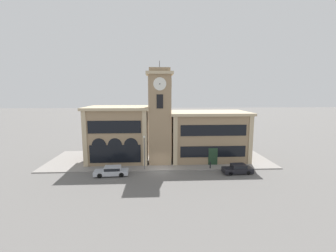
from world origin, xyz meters
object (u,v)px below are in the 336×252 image
(parked_car_near, at_px, (112,171))
(bollard, at_px, (210,165))
(parked_car_mid, at_px, (238,169))
(street_lamp, at_px, (144,147))

(parked_car_near, height_order, bollard, parked_car_near)
(parked_car_mid, relative_size, bollard, 4.20)
(parked_car_mid, height_order, bollard, parked_car_mid)
(parked_car_mid, bearing_deg, street_lamp, -11.71)
(parked_car_near, relative_size, parked_car_mid, 1.11)
(parked_car_near, xyz_separation_m, street_lamp, (4.65, 2.06, 2.96))
(bollard, bearing_deg, parked_car_near, -172.26)
(parked_car_mid, xyz_separation_m, street_lamp, (-14.01, 2.06, 2.95))
(parked_car_near, relative_size, bollard, 4.69)
(parked_car_near, bearing_deg, bollard, -175.60)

